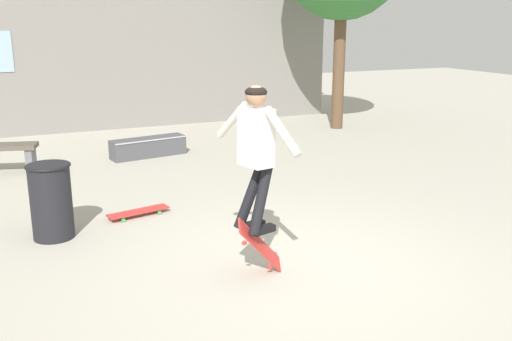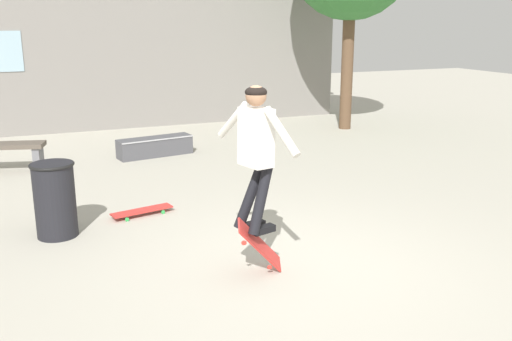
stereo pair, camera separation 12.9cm
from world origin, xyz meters
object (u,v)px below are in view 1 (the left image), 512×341
object	(u,v)px
trash_bin	(51,200)
skateboard_flipping	(260,246)
skate_ledge	(148,147)
skater	(256,146)
skateboard_resting	(138,212)

from	to	relation	value
trash_bin	skateboard_flipping	xyz separation A→B (m)	(1.90, -2.06, -0.15)
skate_ledge	trash_bin	xyz separation A→B (m)	(-2.12, -3.80, 0.31)
skater	skateboard_flipping	distance (m)	1.07
skate_ledge	skateboard_flipping	xyz separation A→B (m)	(-0.22, -5.87, 0.16)
skate_ledge	skater	bearing A→B (deg)	-102.00
skater	trash_bin	bearing A→B (deg)	117.47
skate_ledge	skater	size ratio (longest dim) A/B	1.01
skateboard_flipping	skater	bearing A→B (deg)	124.49
trash_bin	skateboard_resting	distance (m)	1.27
skateboard_resting	trash_bin	bearing A→B (deg)	5.41
skater	skateboard_flipping	xyz separation A→B (m)	(0.03, -0.03, -1.07)
skater	skateboard_flipping	bearing A→B (deg)	-55.35
skater	skateboard_resting	xyz separation A→B (m)	(-0.72, 2.39, -1.35)
skater	skateboard_resting	size ratio (longest dim) A/B	1.71
trash_bin	skateboard_resting	bearing A→B (deg)	17.19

